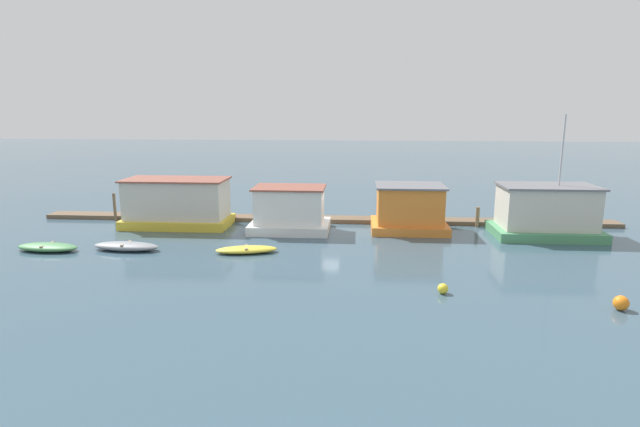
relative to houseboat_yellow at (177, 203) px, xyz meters
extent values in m
plane|color=#385160|center=(10.30, -0.57, -1.64)|extent=(200.00, 200.00, 0.00)
cube|color=brown|center=(10.30, 2.32, -1.49)|extent=(42.40, 1.55, 0.30)
cube|color=gold|center=(0.00, 0.00, -1.34)|extent=(7.45, 3.68, 0.61)
cube|color=beige|center=(0.00, 0.00, 0.31)|extent=(6.87, 3.10, 2.68)
cube|color=brown|center=(0.00, 0.00, 1.71)|extent=(7.17, 3.40, 0.12)
cube|color=white|center=(8.17, -0.84, -1.34)|extent=(5.38, 3.82, 0.61)
cube|color=white|center=(8.17, -0.84, 0.13)|extent=(4.51, 2.94, 2.34)
cube|color=brown|center=(8.17, -0.84, 1.36)|extent=(4.81, 3.24, 0.12)
cube|color=orange|center=(16.32, -0.01, -1.36)|extent=(5.14, 4.15, 0.57)
cube|color=orange|center=(16.32, -0.01, 0.17)|extent=(4.33, 3.35, 2.47)
cube|color=slate|center=(16.32, -0.01, 1.46)|extent=(4.63, 3.65, 0.12)
cube|color=#4C9360|center=(25.07, -1.00, -1.35)|extent=(6.67, 4.17, 0.59)
cube|color=beige|center=(25.07, -1.00, 0.29)|extent=(5.73, 3.23, 2.67)
cube|color=slate|center=(25.07, -1.00, 1.68)|extent=(6.03, 3.53, 0.12)
cylinder|color=#B2B2B7|center=(25.71, -1.00, 3.99)|extent=(0.12, 0.12, 4.50)
ellipsoid|color=#47844C|center=(-5.44, -6.84, -1.42)|extent=(3.80, 1.65, 0.45)
cube|color=#997F60|center=(-5.44, -6.84, -1.26)|extent=(0.23, 1.20, 0.08)
ellipsoid|color=gray|center=(-0.87, -6.36, -1.40)|extent=(4.07, 1.56, 0.49)
cube|color=#997F60|center=(-0.87, -6.36, -1.23)|extent=(0.23, 1.12, 0.08)
ellipsoid|color=yellow|center=(6.37, -6.38, -1.45)|extent=(3.73, 1.91, 0.40)
cube|color=#997F60|center=(6.37, -6.38, -1.31)|extent=(0.36, 1.03, 0.08)
cylinder|color=brown|center=(-5.30, 1.30, -0.60)|extent=(0.21, 0.21, 2.08)
cylinder|color=#846B4C|center=(15.61, 1.30, -0.56)|extent=(0.23, 0.23, 2.17)
cylinder|color=#846B4C|center=(21.26, 1.30, -0.93)|extent=(0.27, 0.27, 1.44)
sphere|color=orange|center=(23.77, -13.50, -1.33)|extent=(0.62, 0.62, 0.62)
sphere|color=yellow|center=(16.69, -12.15, -1.40)|extent=(0.48, 0.48, 0.48)
camera|label=1|loc=(12.76, -33.90, 6.57)|focal=28.00mm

